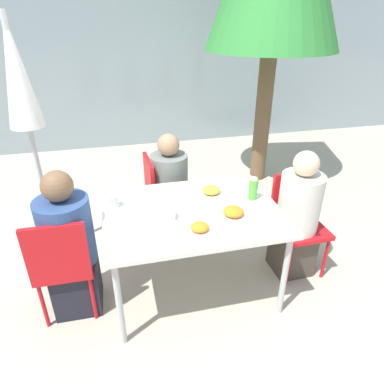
{
  "coord_description": "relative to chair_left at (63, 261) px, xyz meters",
  "views": [
    {
      "loc": [
        -0.5,
        -2.11,
        2.05
      ],
      "look_at": [
        0.0,
        0.0,
        0.9
      ],
      "focal_mm": 32.0,
      "sensor_mm": 36.0,
      "label": 1
    }
  ],
  "objects": [
    {
      "name": "salad_bowl",
      "position": [
        0.74,
        0.0,
        0.28
      ],
      "size": [
        0.15,
        0.15,
        0.06
      ],
      "color": "white",
      "rests_on": "dining_table"
    },
    {
      "name": "drinking_cup",
      "position": [
        0.39,
        0.25,
        0.29
      ],
      "size": [
        0.08,
        0.08,
        0.09
      ],
      "color": "silver",
      "rests_on": "dining_table"
    },
    {
      "name": "plate_1",
      "position": [
        1.21,
        -0.09,
        0.27
      ],
      "size": [
        0.27,
        0.27,
        0.07
      ],
      "color": "white",
      "rests_on": "dining_table"
    },
    {
      "name": "plate_2",
      "position": [
        1.15,
        0.26,
        0.27
      ],
      "size": [
        0.26,
        0.26,
        0.07
      ],
      "color": "white",
      "rests_on": "dining_table"
    },
    {
      "name": "person_left",
      "position": [
        0.05,
        0.08,
        0.03
      ],
      "size": [
        0.37,
        0.37,
        1.15
      ],
      "rotation": [
        0.0,
        0.0,
        -0.01
      ],
      "color": "black",
      "rests_on": "ground"
    },
    {
      "name": "closed_umbrella",
      "position": [
        -0.22,
        0.87,
        0.97
      ],
      "size": [
        0.36,
        0.36,
        2.06
      ],
      "color": "#333333",
      "rests_on": "ground"
    },
    {
      "name": "person_far",
      "position": [
        0.9,
        0.8,
        0.01
      ],
      "size": [
        0.34,
        0.34,
        1.1
      ],
      "rotation": [
        0.0,
        0.0,
        -1.51
      ],
      "color": "#383842",
      "rests_on": "ground"
    },
    {
      "name": "building_facade",
      "position": [
        0.95,
        3.71,
        1.0
      ],
      "size": [
        10.0,
        0.2,
        3.0
      ],
      "color": "#89999E",
      "rests_on": "ground"
    },
    {
      "name": "ground_plane",
      "position": [
        0.95,
        0.07,
        -0.5
      ],
      "size": [
        24.0,
        24.0,
        0.0
      ],
      "primitive_type": "plane",
      "color": "#B2A893"
    },
    {
      "name": "dining_table",
      "position": [
        0.95,
        0.07,
        0.19
      ],
      "size": [
        1.29,
        0.96,
        0.75
      ],
      "color": "silver",
      "rests_on": "ground"
    },
    {
      "name": "chair_left",
      "position": [
        0.0,
        0.0,
        0.0
      ],
      "size": [
        0.4,
        0.4,
        0.86
      ],
      "rotation": [
        0.0,
        0.0,
        -0.01
      ],
      "color": "red",
      "rests_on": "ground"
    },
    {
      "name": "person_right",
      "position": [
        1.84,
        0.09,
        0.03
      ],
      "size": [
        0.34,
        0.34,
        1.12
      ],
      "rotation": [
        0.0,
        0.0,
        -3.12
      ],
      "color": "#473D33",
      "rests_on": "ground"
    },
    {
      "name": "bottle",
      "position": [
        1.45,
        0.13,
        0.33
      ],
      "size": [
        0.07,
        0.07,
        0.18
      ],
      "color": "#51A338",
      "rests_on": "dining_table"
    },
    {
      "name": "plate_0",
      "position": [
        0.93,
        -0.22,
        0.27
      ],
      "size": [
        0.23,
        0.23,
        0.06
      ],
      "color": "white",
      "rests_on": "dining_table"
    },
    {
      "name": "chair_right",
      "position": [
        1.89,
        0.17,
        0.0
      ],
      "size": [
        0.41,
        0.41,
        0.86
      ],
      "rotation": [
        0.0,
        0.0,
        -3.12
      ],
      "color": "red",
      "rests_on": "ground"
    },
    {
      "name": "chair_far",
      "position": [
        0.82,
        0.84,
        0.0
      ],
      "size": [
        0.42,
        0.42,
        0.86
      ],
      "rotation": [
        0.0,
        0.0,
        -1.51
      ],
      "color": "red",
      "rests_on": "ground"
    }
  ]
}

